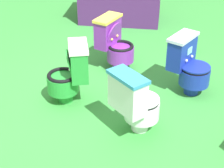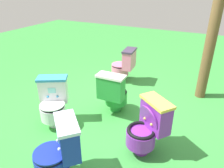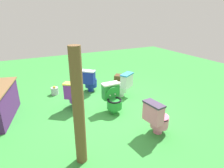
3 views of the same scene
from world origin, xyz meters
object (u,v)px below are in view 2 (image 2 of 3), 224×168
(toilet_blue, at_px, (59,151))
(toilet_purple, at_px, (148,127))
(toilet_green, at_px, (114,93))
(wooden_post, at_px, (210,47))
(toilet_white, at_px, (53,102))
(toilet_pink, at_px, (124,65))

(toilet_blue, bearing_deg, toilet_purple, -87.36)
(toilet_green, relative_size, wooden_post, 0.38)
(toilet_purple, relative_size, toilet_white, 1.00)
(toilet_blue, bearing_deg, toilet_pink, -37.50)
(toilet_purple, height_order, toilet_green, same)
(toilet_purple, xyz_separation_m, wooden_post, (-1.86, 0.45, 0.59))
(toilet_purple, bearing_deg, wooden_post, -66.81)
(toilet_white, height_order, toilet_green, same)
(toilet_green, bearing_deg, toilet_blue, -89.08)
(wooden_post, bearing_deg, toilet_pink, -88.63)
(toilet_purple, distance_m, toilet_pink, 2.15)
(toilet_pink, xyz_separation_m, toilet_blue, (2.65, 0.42, 0.00))
(toilet_white, distance_m, toilet_blue, 1.07)
(toilet_pink, height_order, toilet_blue, same)
(toilet_blue, bearing_deg, toilet_green, -44.14)
(toilet_purple, bearing_deg, toilet_white, 38.95)
(toilet_pink, xyz_separation_m, toilet_green, (1.22, 0.36, 0.00))
(toilet_green, xyz_separation_m, wooden_post, (-1.26, 1.22, 0.59))
(toilet_blue, xyz_separation_m, toilet_green, (-1.43, -0.06, 0.00))
(wooden_post, bearing_deg, toilet_purple, -13.59)
(toilet_white, height_order, wooden_post, wooden_post)
(toilet_white, bearing_deg, toilet_pink, -129.88)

